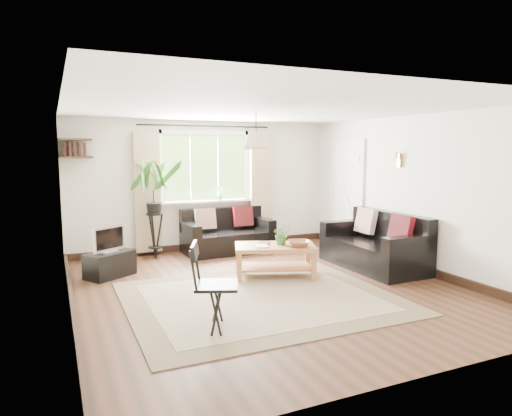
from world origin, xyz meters
name	(u,v)px	position (x,y,z in m)	size (l,w,h in m)	color
floor	(268,288)	(0.00, 0.00, 0.00)	(5.50, 5.50, 0.00)	black
ceiling	(269,108)	(0.00, 0.00, 2.40)	(5.50, 5.50, 0.00)	white
wall_back	(205,186)	(0.00, 2.75, 1.20)	(5.00, 0.02, 2.40)	silver
wall_front	(420,235)	(0.00, -2.75, 1.20)	(5.00, 0.02, 2.40)	silver
wall_left	(65,210)	(-2.50, 0.00, 1.20)	(0.02, 5.50, 2.40)	silver
wall_right	(413,193)	(2.50, 0.00, 1.20)	(0.02, 5.50, 2.40)	silver
rug	(260,298)	(-0.28, -0.37, 0.01)	(3.28, 2.81, 0.02)	#C0B095
window	(205,167)	(0.00, 2.71, 1.55)	(2.50, 0.16, 2.16)	white
door	(347,196)	(2.47, 1.70, 1.00)	(0.06, 0.96, 2.06)	silver
corner_shelf	(75,148)	(-2.25, 2.50, 1.89)	(0.50, 0.50, 0.34)	black
pendant_lamp	(256,137)	(0.00, 0.40, 2.05)	(0.36, 0.36, 0.54)	beige
wall_sconce	(398,158)	(2.43, 0.30, 1.74)	(0.12, 0.12, 0.28)	beige
sofa_back	(228,232)	(0.28, 2.29, 0.38)	(1.60, 0.80, 0.75)	black
sofa_right	(373,242)	(2.00, 0.30, 0.42)	(0.88, 1.77, 0.83)	black
coffee_table	(275,261)	(0.33, 0.46, 0.24)	(1.17, 0.64, 0.48)	#995F32
table_plant	(282,234)	(0.45, 0.47, 0.63)	(0.28, 0.24, 0.31)	#2D6026
bowl	(299,243)	(0.61, 0.24, 0.52)	(0.33, 0.33, 0.08)	brown
book_a	(255,246)	(0.02, 0.46, 0.49)	(0.18, 0.25, 0.02)	white
book_b	(259,243)	(0.16, 0.66, 0.49)	(0.16, 0.22, 0.02)	#522A21
tv_stand	(110,264)	(-1.90, 1.45, 0.19)	(0.69, 0.39, 0.37)	black
tv	(109,239)	(-1.90, 1.45, 0.57)	(0.53, 0.18, 0.41)	#A5A5AA
palm_stand	(154,210)	(-1.04, 2.36, 0.85)	(0.66, 0.66, 1.70)	black
folding_chair	(217,287)	(-1.12, -1.10, 0.46)	(0.48, 0.48, 0.92)	black
sill_plant	(220,193)	(0.25, 2.63, 1.06)	(0.14, 0.10, 0.27)	#2D6023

